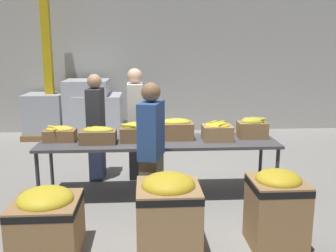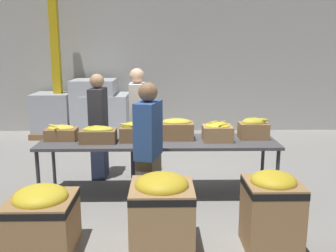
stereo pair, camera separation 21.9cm
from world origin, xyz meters
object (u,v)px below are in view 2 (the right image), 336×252
Objects in this scene: banana_box_4 at (218,131)px; donation_bin_0 at (42,217)px; donation_bin_1 at (162,210)px; pallet_stack_2 at (106,116)px; banana_box_2 at (136,131)px; pallet_stack_0 at (53,115)px; sorting_table at (158,144)px; volunteer_1 at (149,153)px; banana_box_5 at (254,128)px; volunteer_2 at (138,124)px; support_pillar at (56,50)px; pallet_stack_1 at (95,109)px; donation_bin_2 at (272,208)px; volunteer_0 at (99,127)px; banana_box_1 at (98,134)px; banana_box_0 at (61,132)px; banana_box_3 at (177,129)px.

donation_bin_0 is (-1.99, -1.45, -0.56)m from banana_box_4.
pallet_stack_2 is at bearing 104.38° from donation_bin_1.
banana_box_2 reaches higher than pallet_stack_0.
donation_bin_1 is at bearing -88.37° from sorting_table.
volunteer_1 is (0.20, -0.74, -0.10)m from banana_box_2.
donation_bin_1 is at bearing -129.70° from banana_box_5.
banana_box_2 is 1.12m from banana_box_4.
volunteer_2 is 3.69m from support_pillar.
pallet_stack_1 is at bearing 33.65° from volunteer_1.
donation_bin_2 is at bearing 0.00° from donation_bin_0.
volunteer_1 is at bearing -61.80° from pallet_stack_0.
donation_bin_2 is at bearing 46.53° from volunteer_0.
volunteer_1 reaches higher than donation_bin_1.
pallet_stack_0 is at bearing 44.07° from volunteer_1.
banana_box_1 is 0.87m from volunteer_0.
sorting_table reaches higher than donation_bin_0.
donation_bin_1 is (1.40, -1.54, -0.47)m from banana_box_0.
banana_box_3 is (1.61, 0.03, 0.04)m from banana_box_0.
banana_box_2 is 0.53× the size of donation_bin_1.
sorting_table is 2.88× the size of pallet_stack_2.
pallet_stack_0 is at bearing -148.76° from volunteer_0.
banana_box_3 is 2.20m from donation_bin_0.
volunteer_1 reaches higher than banana_box_0.
volunteer_2 is 2.35m from donation_bin_1.
volunteer_1 is 1.58m from volunteer_2.
volunteer_1 is 5.10m from support_pillar.
volunteer_0 is (-0.95, 0.78, 0.08)m from sorting_table.
banana_box_3 is at bearing 82.26° from donation_bin_1.
donation_bin_2 is at bearing -55.63° from support_pillar.
banana_box_5 is (2.16, 0.18, 0.04)m from banana_box_1.
sorting_table is at bearing 53.90° from volunteer_0.
pallet_stack_0 is at bearing 171.27° from pallet_stack_1.
pallet_stack_0 is at bearing 176.46° from support_pillar.
pallet_stack_2 is (-0.43, 3.63, -0.41)m from banana_box_1.
banana_box_1 reaches higher than donation_bin_0.
donation_bin_2 is 6.43m from support_pillar.
volunteer_0 is 1.47× the size of pallet_stack_2.
banana_box_4 is at bearing 103.74° from donation_bin_2.
donation_bin_1 is at bearing -65.07° from support_pillar.
banana_box_0 is 0.82m from volunteer_0.
pallet_stack_2 is at bearing -162.48° from volunteer_2.
pallet_stack_1 is (-1.18, 3.55, -0.27)m from banana_box_2.
banana_box_2 is 1.78m from donation_bin_0.
banana_box_2 is 3.72m from pallet_stack_2.
banana_box_4 is 0.48× the size of donation_bin_2.
banana_box_5 is 0.58× the size of donation_bin_0.
banana_box_1 is 2.16m from banana_box_5.
sorting_table is 4.46m from pallet_stack_0.
banana_box_5 is 5.25m from support_pillar.
banana_box_0 is at bearing 132.24° from donation_bin_1.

